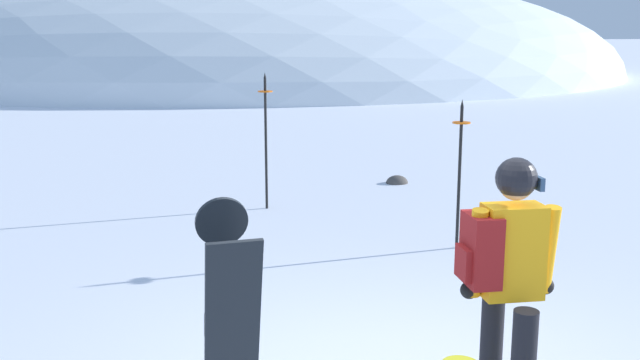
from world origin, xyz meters
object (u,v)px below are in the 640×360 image
object	(u,v)px
spare_snowboard	(230,351)
piste_marker_near	(266,132)
piste_marker_far	(460,164)
rock_dark	(397,183)
snowboarder_main	(506,285)

from	to	relation	value
spare_snowboard	piste_marker_near	bearing A→B (deg)	75.67
piste_marker_far	rock_dark	size ratio (longest dim) A/B	4.66
spare_snowboard	piste_marker_near	xyz separation A→B (m)	(1.58, 6.17, 0.26)
spare_snowboard	piste_marker_far	bearing A→B (deg)	48.75
snowboarder_main	piste_marker_far	distance (m)	3.79
piste_marker_far	piste_marker_near	bearing A→B (deg)	124.14
rock_dark	piste_marker_far	bearing A→B (deg)	-101.80
snowboarder_main	rock_dark	xyz separation A→B (m)	(2.23, 7.00, -0.92)
snowboarder_main	piste_marker_far	bearing A→B (deg)	66.74
piste_marker_near	snowboarder_main	bearing A→B (deg)	-88.33
snowboarder_main	rock_dark	distance (m)	7.40
snowboarder_main	spare_snowboard	world-z (taller)	snowboarder_main
spare_snowboard	piste_marker_near	size ratio (longest dim) A/B	0.85
piste_marker_far	rock_dark	distance (m)	3.72
piste_marker_far	snowboarder_main	bearing A→B (deg)	-113.26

